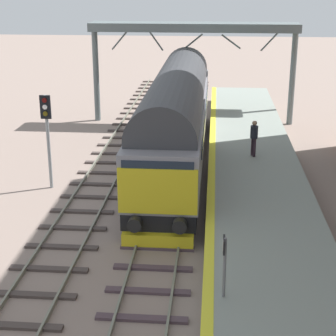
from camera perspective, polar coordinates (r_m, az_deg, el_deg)
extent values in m
plane|color=gray|center=(20.64, -0.52, -5.77)|extent=(140.00, 140.00, 0.00)
cube|color=slate|center=(20.68, -2.51, -5.50)|extent=(0.07, 60.00, 0.15)
cube|color=slate|center=(20.56, 1.48, -5.65)|extent=(0.07, 60.00, 0.15)
cube|color=#4C3B42|center=(15.30, -2.73, -15.27)|extent=(2.50, 0.26, 0.09)
cube|color=#4C3B42|center=(16.43, -2.10, -12.60)|extent=(2.50, 0.26, 0.09)
cube|color=#4C3B42|center=(17.60, -1.57, -10.28)|extent=(2.50, 0.26, 0.09)
cube|color=#4C3B42|center=(18.79, -1.10, -8.25)|extent=(2.50, 0.26, 0.09)
cube|color=#4C3B42|center=(20.01, -0.70, -6.47)|extent=(2.50, 0.26, 0.09)
cube|color=#4C3B42|center=(21.24, -0.35, -4.89)|extent=(2.50, 0.26, 0.09)
cube|color=#4C3B42|center=(22.49, -0.03, -3.48)|extent=(2.50, 0.26, 0.09)
cube|color=#4C3B42|center=(23.75, 0.24, -2.23)|extent=(2.50, 0.26, 0.09)
cube|color=#4C3B42|center=(25.02, 0.50, -1.10)|extent=(2.50, 0.26, 0.09)
cube|color=#4C3B42|center=(26.30, 0.72, -0.08)|extent=(2.50, 0.26, 0.09)
cube|color=#4C3B42|center=(27.59, 0.93, 0.85)|extent=(2.50, 0.26, 0.09)
cube|color=#4C3B42|center=(28.89, 1.11, 1.69)|extent=(2.50, 0.26, 0.09)
cube|color=#4C3B42|center=(30.19, 1.28, 2.46)|extent=(2.50, 0.26, 0.09)
cube|color=#4C3B42|center=(31.50, 1.44, 3.16)|extent=(2.50, 0.26, 0.09)
cube|color=#4C3B42|center=(32.81, 1.59, 3.81)|extent=(2.50, 0.26, 0.09)
cube|color=#4C3B42|center=(34.12, 1.72, 4.41)|extent=(2.50, 0.26, 0.09)
cube|color=#4C3B42|center=(35.44, 1.84, 4.97)|extent=(2.50, 0.26, 0.09)
cube|color=#4C3B42|center=(36.76, 1.96, 5.48)|extent=(2.50, 0.26, 0.09)
cube|color=#4C3B42|center=(38.09, 2.07, 5.96)|extent=(2.50, 0.26, 0.09)
cube|color=#4C3B42|center=(39.42, 2.17, 6.41)|extent=(2.50, 0.26, 0.09)
cube|color=#4C3B42|center=(40.75, 2.26, 6.83)|extent=(2.50, 0.26, 0.09)
cube|color=#4C3B42|center=(42.08, 2.35, 7.22)|extent=(2.50, 0.26, 0.09)
cube|color=#4C3B42|center=(43.42, 2.43, 7.59)|extent=(2.50, 0.26, 0.09)
cube|color=#4C3B42|center=(44.75, 2.51, 7.93)|extent=(2.50, 0.26, 0.09)
cube|color=#4C3B42|center=(46.09, 2.58, 8.26)|extent=(2.50, 0.26, 0.09)
cube|color=#4C3B42|center=(47.43, 2.65, 8.56)|extent=(2.50, 0.26, 0.09)
cube|color=#4C3B42|center=(48.77, 2.72, 8.85)|extent=(2.50, 0.26, 0.09)
cube|color=slate|center=(21.32, -11.22, -5.10)|extent=(0.07, 60.00, 0.15)
cube|color=slate|center=(20.98, -7.43, -5.29)|extent=(0.07, 60.00, 0.15)
cube|color=#463C38|center=(15.52, -15.44, -15.46)|extent=(2.50, 0.26, 0.09)
cube|color=#463C38|center=(16.70, -13.69, -12.63)|extent=(2.50, 0.26, 0.09)
cube|color=#463C38|center=(17.93, -12.21, -10.16)|extent=(2.50, 0.26, 0.09)
cube|color=#463C38|center=(19.19, -10.93, -8.01)|extent=(2.50, 0.26, 0.09)
cube|color=#463C38|center=(20.49, -9.83, -6.13)|extent=(2.50, 0.26, 0.09)
cube|color=#463C38|center=(21.81, -8.87, -4.47)|extent=(2.50, 0.26, 0.09)
cube|color=#463C38|center=(23.16, -8.02, -3.00)|extent=(2.50, 0.26, 0.09)
cube|color=#463C38|center=(24.52, -7.26, -1.69)|extent=(2.50, 0.26, 0.09)
cube|color=#463C38|center=(25.90, -6.59, -0.52)|extent=(2.50, 0.26, 0.09)
cube|color=#463C38|center=(27.29, -5.99, 0.53)|extent=(2.50, 0.26, 0.09)
cube|color=#463C38|center=(28.69, -5.44, 1.48)|extent=(2.50, 0.26, 0.09)
cube|color=#463C38|center=(30.10, -4.95, 2.34)|extent=(2.50, 0.26, 0.09)
cube|color=#463C38|center=(31.52, -4.49, 3.12)|extent=(2.50, 0.26, 0.09)
cube|color=#463C38|center=(32.94, -4.08, 3.84)|extent=(2.50, 0.26, 0.09)
cube|color=#463C38|center=(34.38, -3.70, 4.49)|extent=(2.50, 0.26, 0.09)
cube|color=#463C38|center=(35.82, -3.35, 5.10)|extent=(2.50, 0.26, 0.09)
cube|color=#463C38|center=(37.26, -3.03, 5.65)|extent=(2.50, 0.26, 0.09)
cube|color=#463C38|center=(38.71, -2.73, 6.17)|extent=(2.50, 0.26, 0.09)
cube|color=#463C38|center=(40.16, -2.45, 6.64)|extent=(2.50, 0.26, 0.09)
cube|color=#463C38|center=(41.61, -2.19, 7.09)|extent=(2.50, 0.26, 0.09)
cube|color=#463C38|center=(43.07, -1.95, 7.50)|extent=(2.50, 0.26, 0.09)
cube|color=#463C38|center=(44.53, -1.73, 7.89)|extent=(2.50, 0.26, 0.09)
cube|color=#463C38|center=(45.99, -1.51, 8.25)|extent=(2.50, 0.26, 0.09)
cube|color=#463C38|center=(47.46, -1.31, 8.59)|extent=(2.50, 0.26, 0.09)
cube|color=#463C38|center=(48.93, -1.12, 8.90)|extent=(2.50, 0.26, 0.09)
cube|color=gray|center=(20.44, 9.61, -4.77)|extent=(4.00, 44.00, 1.00)
cube|color=yellow|center=(20.16, 4.44, -3.33)|extent=(0.30, 44.00, 0.01)
cube|color=black|center=(27.05, 0.89, 2.20)|extent=(2.56, 18.05, 0.60)
cube|color=gray|center=(26.69, 0.90, 4.97)|extent=(2.70, 18.05, 2.10)
cylinder|color=#38393D|center=(26.42, 0.92, 7.56)|extent=(2.56, 16.60, 2.57)
cube|color=yellow|center=(18.12, -1.09, -2.46)|extent=(2.65, 0.08, 1.58)
cube|color=#232D3D|center=(17.89, -1.10, -0.27)|extent=(2.38, 0.04, 0.64)
cube|color=#232D3D|center=(26.57, 3.87, 5.53)|extent=(0.04, 12.63, 0.44)
cylinder|color=black|center=(18.45, -3.47, -5.80)|extent=(0.48, 0.35, 0.48)
cylinder|color=black|center=(18.31, 1.21, -5.98)|extent=(0.48, 0.35, 0.48)
cube|color=yellow|center=(18.77, -1.08, -7.46)|extent=(2.43, 0.36, 0.47)
cylinder|color=black|center=(20.21, -0.59, -4.71)|extent=(1.64, 1.04, 1.04)
cylinder|color=black|center=(21.22, -0.31, -3.52)|extent=(1.64, 1.04, 1.04)
cylinder|color=black|center=(22.24, -0.05, -2.43)|extent=(1.64, 1.04, 1.04)
cylinder|color=black|center=(32.15, 1.54, 4.37)|extent=(1.64, 1.04, 1.04)
cylinder|color=black|center=(33.21, 1.65, 4.85)|extent=(1.64, 1.04, 1.04)
cylinder|color=black|center=(34.28, 1.75, 5.30)|extent=(1.64, 1.04, 1.04)
cylinder|color=gray|center=(23.99, -12.25, 2.59)|extent=(0.14, 0.14, 4.09)
cube|color=black|center=(23.55, -12.55, 6.16)|extent=(0.44, 0.10, 0.99)
cylinder|color=#500807|center=(23.43, -12.64, 6.83)|extent=(0.20, 0.06, 0.20)
cylinder|color=white|center=(23.49, -12.60, 6.17)|extent=(0.20, 0.06, 0.20)
cylinder|color=#53470A|center=(23.55, -12.55, 5.50)|extent=(0.20, 0.06, 0.20)
cylinder|color=slate|center=(14.05, 5.85, -10.20)|extent=(0.08, 0.08, 1.63)
cube|color=black|center=(13.75, 5.81, -7.89)|extent=(0.05, 0.44, 0.36)
cube|color=white|center=(13.75, 5.70, -7.89)|extent=(0.01, 0.20, 0.24)
cylinder|color=#35252F|center=(25.15, 8.91, 2.10)|extent=(0.13, 0.13, 0.84)
cylinder|color=#35252F|center=(25.32, 8.71, 2.23)|extent=(0.13, 0.13, 0.84)
cylinder|color=#252932|center=(25.04, 8.89, 3.69)|extent=(0.45, 0.45, 0.56)
sphere|color=tan|center=(24.94, 8.94, 4.60)|extent=(0.22, 0.22, 0.22)
cylinder|color=#252932|center=(24.86, 9.11, 3.57)|extent=(0.09, 0.09, 0.52)
cylinder|color=#252932|center=(25.22, 8.68, 3.82)|extent=(0.09, 0.09, 0.52)
cylinder|color=slate|center=(35.34, -7.43, 9.36)|extent=(0.36, 0.36, 5.62)
cylinder|color=slate|center=(34.88, 12.73, 8.93)|extent=(0.36, 0.36, 5.62)
cube|color=slate|center=(34.19, 2.67, 14.35)|extent=(12.54, 2.00, 0.50)
cylinder|color=slate|center=(34.75, -5.05, 12.97)|extent=(0.99, 0.10, 1.12)
cylinder|color=slate|center=(34.44, -1.23, 12.98)|extent=(0.90, 0.10, 1.19)
cylinder|color=slate|center=(34.27, 2.64, 12.93)|extent=(1.15, 0.10, 0.96)
cylinder|color=slate|center=(34.26, 6.53, 12.83)|extent=(1.20, 0.10, 0.89)
cylinder|color=slate|center=(34.40, 10.41, 12.67)|extent=(1.00, 0.10, 1.11)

